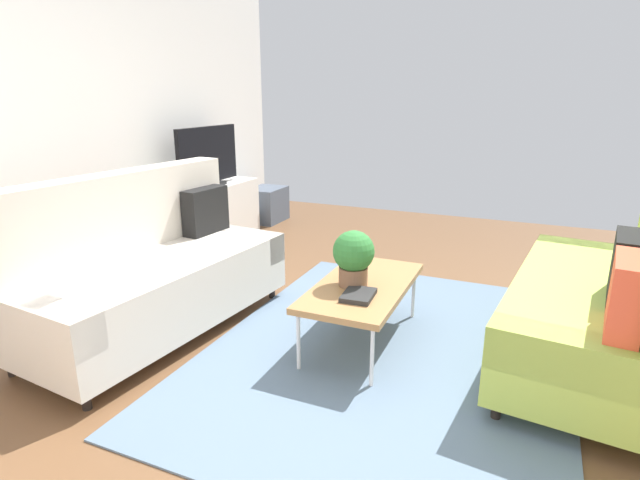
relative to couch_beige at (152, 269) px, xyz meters
The scene contains 13 objects.
ground_plane 1.68m from the couch_beige, 73.39° to the right, with size 7.68×7.68×0.00m, color brown.
wall_far 1.67m from the couch_beige, 69.57° to the left, with size 6.40×0.12×2.90m, color white.
area_rug 1.71m from the couch_beige, 78.48° to the right, with size 2.90×2.20×0.01m, color slate.
couch_beige is the anchor object (origin of this frame).
couch_green 2.91m from the couch_beige, 77.02° to the right, with size 1.99×1.06×1.10m.
coffee_table 1.47m from the couch_beige, 75.01° to the right, with size 1.10×0.56×0.42m.
tv_console 2.15m from the couch_beige, 24.94° to the left, with size 1.40×0.44×0.64m, color silver.
tv 2.20m from the couch_beige, 24.45° to the left, with size 1.00×0.20×0.64m.
storage_trunk 3.16m from the couch_beige, 14.80° to the left, with size 0.52×0.40×0.44m, color #4C5666.
potted_plant 1.42m from the couch_beige, 76.46° to the right, with size 0.27×0.27×0.37m.
table_book_0 1.48m from the couch_beige, 84.19° to the right, with size 0.24×0.18×0.03m, color #262626.
vase_0 1.69m from the couch_beige, 34.95° to the left, with size 0.12×0.12×0.14m, color #33B29E.
bottle_0 1.80m from the couch_beige, 29.17° to the left, with size 0.06×0.06×0.23m, color #3F8C4C.
Camera 1 is at (-3.00, -0.82, 1.62)m, focal length 28.05 mm.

